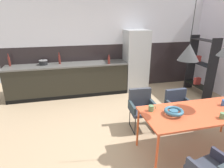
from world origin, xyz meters
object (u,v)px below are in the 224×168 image
armchair_facing_counter (141,104)px  cooking_pot (43,62)px  refrigerator_column (136,61)px  fruit_bowl (174,111)px  bottle_spice_small (9,61)px  armchair_far_side (178,104)px  bottle_oil_tall (59,59)px  open_shelf_unit (201,66)px  bottle_wine_green (109,60)px  dining_table (200,114)px  mug_glass_clear (223,116)px  mug_white_ceramic (224,103)px  pendant_lamp_over_table_near (189,52)px  mug_tall_blue (151,108)px

armchair_facing_counter → cooking_pot: size_ratio=3.54×
cooking_pot → refrigerator_column: bearing=-1.9°
fruit_bowl → bottle_spice_small: (-3.03, 3.11, 0.23)m
armchair_far_side → bottle_oil_tall: bottle_oil_tall is taller
open_shelf_unit → refrigerator_column: bearing=-113.5°
bottle_wine_green → open_shelf_unit: open_shelf_unit is taller
armchair_facing_counter → bottle_spice_small: bottle_spice_small is taller
dining_table → armchair_facing_counter: size_ratio=2.31×
fruit_bowl → mug_glass_clear: bearing=-22.0°
dining_table → bottle_wine_green: bearing=107.5°
fruit_bowl → mug_white_ceramic: size_ratio=2.35×
dining_table → pendant_lamp_over_table_near: size_ratio=1.71×
armchair_far_side → pendant_lamp_over_table_near: size_ratio=0.70×
bottle_spice_small → mug_white_ceramic: bearing=-36.8°
bottle_oil_tall → bottle_wine_green: bearing=-13.0°
fruit_bowl → refrigerator_column: bearing=80.7°
pendant_lamp_over_table_near → bottle_oil_tall: bearing=120.8°
fruit_bowl → mug_glass_clear: size_ratio=2.29×
dining_table → refrigerator_column: bearing=89.7°
mug_tall_blue → open_shelf_unit: bearing=39.5°
fruit_bowl → mug_tall_blue: mug_tall_blue is taller
mug_white_ceramic → mug_tall_blue: bearing=175.3°
mug_glass_clear → fruit_bowl: bearing=158.0°
fruit_bowl → bottle_oil_tall: 3.53m
refrigerator_column → bottle_wine_green: (-0.89, -0.22, 0.12)m
armchair_facing_counter → fruit_bowl: bearing=101.9°
bottle_oil_tall → bottle_spice_small: bearing=177.7°
dining_table → bottle_wine_green: bottle_wine_green is taller
bottle_wine_green → cooking_pot: bearing=170.1°
armchair_far_side → mug_white_ceramic: (0.38, -0.72, 0.33)m
armchair_facing_counter → fruit_bowl: 0.97m
fruit_bowl → mug_glass_clear: 0.70m
mug_tall_blue → mug_white_ceramic: mug_white_ceramic is taller
refrigerator_column → pendant_lamp_over_table_near: pendant_lamp_over_table_near is taller
mug_tall_blue → armchair_far_side: bearing=34.1°
refrigerator_column → armchair_facing_counter: refrigerator_column is taller
mug_tall_blue → cooking_pot: 3.44m
fruit_bowl → bottle_spice_small: 4.35m
fruit_bowl → pendant_lamp_over_table_near: bearing=-14.9°
refrigerator_column → pendant_lamp_over_table_near: size_ratio=1.65×
dining_table → mug_tall_blue: size_ratio=14.29×
fruit_bowl → open_shelf_unit: size_ratio=0.18×
bottle_wine_green → armchair_far_side: bearing=-62.1°
fruit_bowl → cooking_pot: (-2.17, 3.06, 0.17)m
refrigerator_column → pendant_lamp_over_table_near: 3.13m
dining_table → open_shelf_unit: size_ratio=1.12×
cooking_pot → fruit_bowl: bearing=-54.6°
bottle_wine_green → mug_glass_clear: bearing=-70.7°
fruit_bowl → bottle_spice_small: bearing=134.3°
bottle_oil_tall → open_shelf_unit: open_shelf_unit is taller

